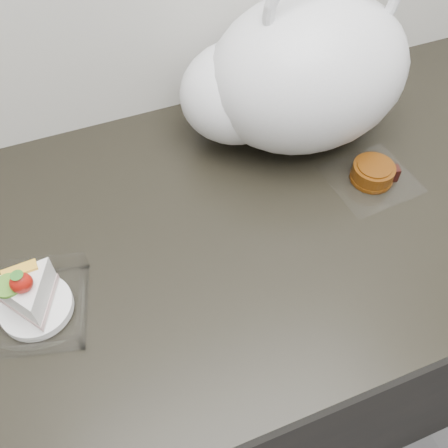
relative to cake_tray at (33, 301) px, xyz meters
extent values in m
cube|color=black|center=(0.39, 0.05, -0.50)|extent=(2.00, 0.60, 0.86)
cube|color=black|center=(0.39, 0.05, -0.05)|extent=(2.04, 0.64, 0.04)
cube|color=white|center=(0.00, 0.00, -0.03)|extent=(0.17, 0.17, 0.00)
cylinder|color=white|center=(0.00, 0.00, -0.02)|extent=(0.10, 0.10, 0.01)
ellipsoid|color=red|center=(0.00, -0.01, 0.06)|extent=(0.03, 0.02, 0.03)
cone|color=#2D7223|center=(0.00, -0.01, 0.07)|extent=(0.02, 0.02, 0.01)
cylinder|color=#56A02E|center=(-0.02, 0.00, 0.05)|extent=(0.04, 0.04, 0.00)
cube|color=yellow|center=(0.00, 0.02, 0.05)|extent=(0.05, 0.02, 0.00)
cube|color=white|center=(0.57, 0.05, -0.03)|extent=(0.15, 0.14, 0.00)
cylinder|color=#63390B|center=(0.57, 0.05, -0.01)|extent=(0.09, 0.09, 0.03)
cylinder|color=#63390B|center=(0.57, 0.05, -0.02)|extent=(0.09, 0.09, 0.01)
cylinder|color=#63390B|center=(0.57, 0.05, 0.00)|extent=(0.07, 0.07, 0.00)
cube|color=black|center=(0.60, 0.03, -0.01)|extent=(0.02, 0.02, 0.03)
ellipsoid|color=white|center=(0.51, 0.20, 0.10)|extent=(0.36, 0.29, 0.26)
ellipsoid|color=white|center=(0.40, 0.23, 0.07)|extent=(0.21, 0.19, 0.17)
torus|color=white|center=(0.49, 0.20, 0.22)|extent=(0.14, 0.03, 0.14)
torus|color=white|center=(0.58, 0.19, 0.22)|extent=(0.13, 0.05, 0.13)
camera|label=1|loc=(0.12, -0.41, 0.60)|focal=40.00mm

